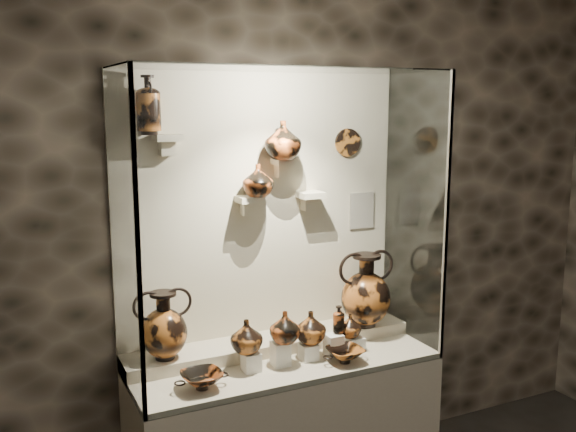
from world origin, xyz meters
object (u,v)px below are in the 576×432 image
(jug_b, at_px, (285,327))
(jug_e, at_px, (350,326))
(jug_c, at_px, (310,327))
(kylix_left, at_px, (202,379))
(amphora_right, at_px, (366,290))
(jug_a, at_px, (246,336))
(kylix_right, at_px, (345,354))
(amphora_left, at_px, (164,325))
(lekythos_tall, at_px, (148,101))
(ovoid_vase_b, at_px, (283,140))
(lekythos_small, at_px, (338,318))
(ovoid_vase_a, at_px, (258,180))

(jug_b, relative_size, jug_e, 1.29)
(jug_c, xyz_separation_m, kylix_left, (-0.66, -0.11, -0.13))
(amphora_right, distance_m, jug_c, 0.49)
(jug_b, bearing_deg, jug_a, -176.02)
(amphora_right, bearing_deg, jug_a, 179.38)
(kylix_right, bearing_deg, amphora_right, 55.45)
(amphora_left, bearing_deg, jug_a, -48.21)
(lekythos_tall, bearing_deg, ovoid_vase_b, -7.26)
(jug_c, height_order, lekythos_small, lekythos_small)
(jug_e, distance_m, lekythos_tall, 1.65)
(amphora_left, xyz_separation_m, jug_b, (0.60, -0.21, -0.04))
(amphora_right, distance_m, jug_e, 0.28)
(jug_c, height_order, lekythos_tall, lekythos_tall)
(lekythos_tall, height_order, ovoid_vase_b, lekythos_tall)
(kylix_right, bearing_deg, kylix_left, -169.08)
(jug_c, bearing_deg, ovoid_vase_a, 106.51)
(amphora_left, height_order, ovoid_vase_b, ovoid_vase_b)
(lekythos_small, relative_size, lekythos_tall, 0.53)
(ovoid_vase_a, bearing_deg, kylix_right, -23.12)
(ovoid_vase_a, relative_size, ovoid_vase_b, 0.84)
(jug_a, bearing_deg, lekythos_small, -22.35)
(kylix_left, distance_m, lekythos_tall, 1.41)
(ovoid_vase_a, bearing_deg, jug_c, -25.68)
(lekythos_small, bearing_deg, amphora_left, -167.11)
(jug_b, distance_m, kylix_left, 0.53)
(jug_b, distance_m, ovoid_vase_a, 0.81)
(jug_e, bearing_deg, jug_c, 170.26)
(jug_c, bearing_deg, jug_b, 165.34)
(jug_b, xyz_separation_m, kylix_left, (-0.49, -0.08, -0.16))
(amphora_right, bearing_deg, ovoid_vase_a, 161.32)
(amphora_left, xyz_separation_m, kylix_right, (0.91, -0.32, -0.20))
(jug_a, relative_size, lekythos_tall, 0.53)
(jug_b, xyz_separation_m, kylix_right, (0.31, -0.11, -0.17))
(lekythos_small, bearing_deg, lekythos_tall, -171.35)
(jug_a, height_order, jug_b, jug_b)
(kylix_left, bearing_deg, amphora_right, 2.62)
(jug_e, bearing_deg, ovoid_vase_a, 141.98)
(jug_e, xyz_separation_m, lekythos_small, (-0.08, -0.01, 0.06))
(kylix_right, bearing_deg, jug_a, 178.06)
(jug_b, bearing_deg, jug_c, 21.05)
(jug_a, distance_m, jug_b, 0.21)
(jug_c, distance_m, lekythos_small, 0.18)
(amphora_right, relative_size, kylix_right, 1.77)
(lekythos_small, bearing_deg, ovoid_vase_a, 170.90)
(kylix_right, bearing_deg, jug_e, 63.38)
(lekythos_tall, bearing_deg, amphora_left, -81.41)
(jug_a, relative_size, jug_e, 1.33)
(jug_c, xyz_separation_m, kylix_right, (0.14, -0.13, -0.13))
(jug_b, height_order, kylix_right, jug_b)
(kylix_right, height_order, lekythos_tall, lekythos_tall)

